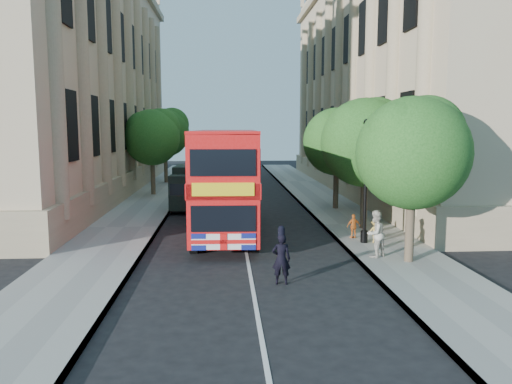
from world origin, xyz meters
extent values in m
plane|color=black|center=(0.00, 0.00, 0.00)|extent=(120.00, 120.00, 0.00)
cube|color=gray|center=(5.75, 10.00, 0.06)|extent=(3.50, 80.00, 0.12)
cube|color=gray|center=(-5.75, 10.00, 0.06)|extent=(3.50, 80.00, 0.12)
cube|color=tan|center=(13.80, 24.00, 9.00)|extent=(12.00, 38.00, 18.00)
cube|color=tan|center=(-13.80, 24.00, 9.00)|extent=(12.00, 38.00, 18.00)
cylinder|color=#473828|center=(5.80, 3.00, 1.43)|extent=(0.32, 0.32, 2.86)
sphere|color=#1D4D19|center=(5.80, 3.00, 4.03)|extent=(4.00, 4.00, 4.00)
sphere|color=#1D4D19|center=(6.40, 3.40, 4.68)|extent=(2.80, 2.80, 2.80)
sphere|color=#1D4D19|center=(5.30, 2.70, 4.55)|extent=(2.60, 2.60, 2.60)
cylinder|color=#473828|center=(5.80, 9.00, 1.50)|extent=(0.32, 0.32, 2.99)
sphere|color=#1D4D19|center=(5.80, 9.00, 4.22)|extent=(4.20, 4.20, 4.20)
sphere|color=#1D4D19|center=(6.40, 9.40, 4.90)|extent=(2.94, 2.94, 2.94)
sphere|color=#1D4D19|center=(5.30, 8.70, 4.76)|extent=(2.73, 2.73, 2.73)
cylinder|color=#473828|center=(5.80, 15.00, 1.45)|extent=(0.32, 0.32, 2.90)
sphere|color=#1D4D19|center=(5.80, 15.00, 4.09)|extent=(4.00, 4.00, 4.00)
sphere|color=#1D4D19|center=(6.40, 15.40, 4.75)|extent=(2.80, 2.80, 2.80)
sphere|color=#1D4D19|center=(5.30, 14.70, 4.62)|extent=(2.60, 2.60, 2.60)
cylinder|color=#473828|center=(-6.00, 22.00, 1.50)|extent=(0.32, 0.32, 2.99)
sphere|color=#1D4D19|center=(-6.00, 22.00, 4.22)|extent=(4.00, 4.00, 4.00)
sphere|color=#1D4D19|center=(-5.40, 22.40, 4.90)|extent=(2.80, 2.80, 2.80)
sphere|color=#1D4D19|center=(-6.50, 21.70, 4.76)|extent=(2.60, 2.60, 2.60)
cylinder|color=#473828|center=(-6.00, 30.00, 1.58)|extent=(0.32, 0.32, 3.17)
sphere|color=#1D4D19|center=(-6.00, 30.00, 4.46)|extent=(4.20, 4.20, 4.20)
sphere|color=#1D4D19|center=(-5.40, 30.40, 5.18)|extent=(2.94, 2.94, 2.94)
sphere|color=#1D4D19|center=(-6.50, 29.70, 5.04)|extent=(2.73, 2.73, 2.73)
cylinder|color=black|center=(5.00, 6.00, 0.37)|extent=(0.30, 0.30, 0.50)
cylinder|color=black|center=(5.00, 6.00, 2.62)|extent=(0.14, 0.14, 5.00)
sphere|color=black|center=(5.00, 6.00, 5.12)|extent=(0.32, 0.32, 0.32)
cube|color=red|center=(-0.77, 8.64, 2.59)|extent=(2.91, 10.20, 4.22)
cube|color=black|center=(-0.77, 8.64, 1.65)|extent=(2.95, 9.56, 0.96)
cube|color=black|center=(-0.77, 8.64, 3.68)|extent=(2.95, 9.56, 0.96)
cube|color=yellow|center=(-0.89, 3.58, 2.72)|extent=(2.24, 0.13, 0.48)
cylinder|color=black|center=(-2.06, 5.10, 0.53)|extent=(0.32, 1.07, 1.07)
cylinder|color=black|center=(0.35, 5.04, 0.53)|extent=(0.32, 1.07, 1.07)
cylinder|color=black|center=(-1.90, 12.03, 0.53)|extent=(0.32, 1.07, 1.07)
cylinder|color=black|center=(0.51, 11.98, 0.53)|extent=(0.32, 1.07, 1.07)
cube|color=black|center=(-2.99, 14.28, 1.26)|extent=(1.97, 1.79, 1.96)
cube|color=black|center=(-3.04, 13.49, 1.50)|extent=(1.69, 0.20, 0.65)
cube|color=black|center=(-2.87, 16.33, 1.45)|extent=(2.05, 3.10, 2.34)
cube|color=black|center=(-2.90, 15.77, 0.33)|extent=(1.95, 4.58, 0.23)
cylinder|color=black|center=(-3.84, 14.24, 0.37)|extent=(0.25, 0.76, 0.75)
cylinder|color=black|center=(-2.16, 14.13, 0.37)|extent=(0.25, 0.76, 0.75)
cylinder|color=black|center=(-3.65, 17.32, 0.37)|extent=(0.25, 0.76, 0.75)
cylinder|color=black|center=(-1.97, 17.21, 0.37)|extent=(0.25, 0.76, 0.75)
imported|color=black|center=(0.92, 1.00, 0.81)|extent=(0.62, 0.44, 1.62)
imported|color=beige|center=(4.74, 3.66, 1.00)|extent=(1.09, 1.05, 1.76)
imported|color=orange|center=(4.77, 6.86, 0.65)|extent=(0.66, 0.37, 1.06)
imported|color=gold|center=(5.45, 5.97, 0.61)|extent=(0.65, 0.39, 0.98)
camera|label=1|loc=(-0.84, -14.21, 4.93)|focal=35.00mm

